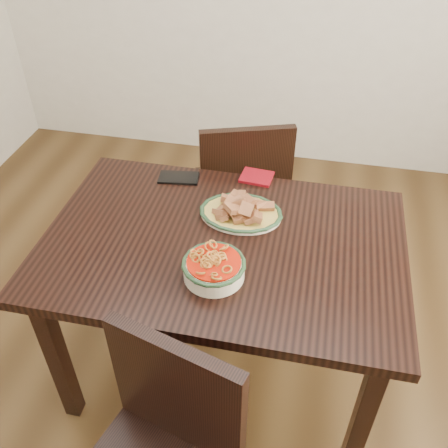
% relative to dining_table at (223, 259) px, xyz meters
% --- Properties ---
extents(floor, '(3.50, 3.50, 0.00)m').
position_rel_dining_table_xyz_m(floor, '(-0.13, 0.07, -0.66)').
color(floor, '#3B2712').
rests_on(floor, ground).
extents(dining_table, '(1.29, 0.86, 0.75)m').
position_rel_dining_table_xyz_m(dining_table, '(0.00, 0.00, 0.00)').
color(dining_table, black).
rests_on(dining_table, ground).
extents(chair_far, '(0.53, 0.53, 0.89)m').
position_rel_dining_table_xyz_m(chair_far, '(-0.05, 0.67, -0.16)').
color(chair_far, black).
rests_on(chair_far, ground).
extents(fish_plate, '(0.31, 0.24, 0.11)m').
position_rel_dining_table_xyz_m(fish_plate, '(0.04, 0.15, 0.13)').
color(fish_plate, beige).
rests_on(fish_plate, dining_table).
extents(noodle_bowl, '(0.21, 0.21, 0.08)m').
position_rel_dining_table_xyz_m(noodle_bowl, '(0.01, -0.18, 0.13)').
color(noodle_bowl, white).
rests_on(noodle_bowl, dining_table).
extents(smartphone, '(0.17, 0.11, 0.01)m').
position_rel_dining_table_xyz_m(smartphone, '(-0.26, 0.34, 0.10)').
color(smartphone, black).
rests_on(smartphone, dining_table).
extents(napkin, '(0.14, 0.12, 0.01)m').
position_rel_dining_table_xyz_m(napkin, '(0.06, 0.41, 0.10)').
color(napkin, maroon).
rests_on(napkin, dining_table).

